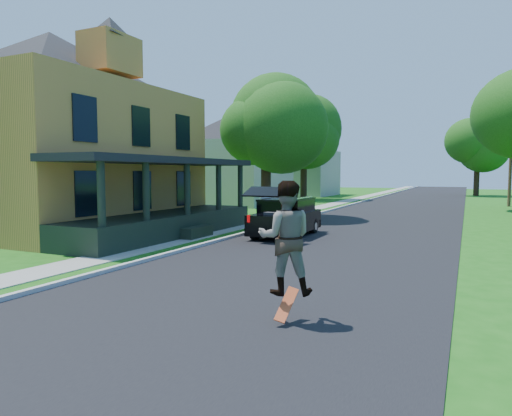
% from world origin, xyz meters
% --- Properties ---
extents(ground, '(140.00, 140.00, 0.00)m').
position_xyz_m(ground, '(0.00, 0.00, 0.00)').
color(ground, '#185B12').
rests_on(ground, ground).
extents(street, '(8.00, 120.00, 0.02)m').
position_xyz_m(street, '(0.00, 20.00, 0.00)').
color(street, black).
rests_on(street, ground).
extents(curb, '(0.15, 120.00, 0.12)m').
position_xyz_m(curb, '(-4.05, 20.00, 0.00)').
color(curb, '#AFAFAA').
rests_on(curb, ground).
extents(sidewalk, '(1.30, 120.00, 0.03)m').
position_xyz_m(sidewalk, '(-5.60, 20.00, 0.00)').
color(sidewalk, gray).
rests_on(sidewalk, ground).
extents(front_walk, '(6.50, 1.20, 0.03)m').
position_xyz_m(front_walk, '(-9.50, 6.00, 0.00)').
color(front_walk, gray).
rests_on(front_walk, ground).
extents(main_house, '(15.56, 15.56, 10.10)m').
position_xyz_m(main_house, '(-12.80, 5.99, 4.92)').
color(main_house, '#E39142').
rests_on(main_house, ground).
extents(neighbor_house_mid, '(12.78, 12.78, 8.30)m').
position_xyz_m(neighbor_house_mid, '(-13.50, 24.00, 4.19)').
color(neighbor_house_mid, '#AAA797').
rests_on(neighbor_house_mid, ground).
extents(neighbor_house_far, '(12.78, 12.78, 8.30)m').
position_xyz_m(neighbor_house_far, '(-13.50, 40.00, 4.19)').
color(neighbor_house_far, '#AAA797').
rests_on(neighbor_house_far, ground).
extents(black_suv, '(1.69, 4.35, 2.02)m').
position_xyz_m(black_suv, '(-2.37, 7.83, 0.77)').
color(black_suv, black).
rests_on(black_suv, ground).
extents(skateboarder, '(1.13, 1.02, 1.92)m').
position_xyz_m(skateboarder, '(1.40, -1.91, 1.44)').
color(skateboarder, black).
rests_on(skateboarder, ground).
extents(skateboard, '(0.23, 0.59, 0.50)m').
position_xyz_m(skateboard, '(1.47, -2.03, 0.31)').
color(skateboard, '#BB3A10').
rests_on(skateboard, ground).
extents(tree_left_mid, '(5.36, 5.14, 7.98)m').
position_xyz_m(tree_left_mid, '(-6.04, 14.17, 5.28)').
color(tree_left_mid, black).
rests_on(tree_left_mid, ground).
extents(tree_left_far, '(8.57, 8.37, 10.26)m').
position_xyz_m(tree_left_far, '(-10.02, 32.08, 6.61)').
color(tree_left_far, black).
rests_on(tree_left_far, ground).
extents(tree_right_far, '(6.28, 6.36, 8.64)m').
position_xyz_m(tree_right_far, '(4.97, 46.73, 5.66)').
color(tree_right_far, black).
rests_on(tree_right_far, ground).
extents(utility_pole_far, '(1.40, 0.40, 7.74)m').
position_xyz_m(utility_pole_far, '(7.00, 30.04, 3.99)').
color(utility_pole_far, '#482D21').
rests_on(utility_pole_far, ground).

